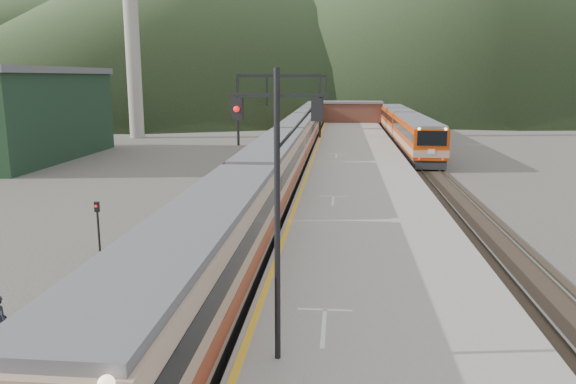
# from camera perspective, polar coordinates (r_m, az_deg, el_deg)

# --- Properties ---
(track_main) EXTENTS (2.60, 200.00, 0.23)m
(track_main) POSITION_cam_1_polar(r_m,az_deg,el_deg) (48.96, 0.45, 2.67)
(track_main) COLOR black
(track_main) RESTS_ON ground
(track_far) EXTENTS (2.60, 200.00, 0.23)m
(track_far) POSITION_cam_1_polar(r_m,az_deg,el_deg) (49.63, -5.32, 2.74)
(track_far) COLOR black
(track_far) RESTS_ON ground
(track_second) EXTENTS (2.60, 200.00, 0.23)m
(track_second) POSITION_cam_1_polar(r_m,az_deg,el_deg) (49.33, 13.89, 2.39)
(track_second) COLOR black
(track_second) RESTS_ON ground
(platform) EXTENTS (8.00, 100.00, 1.00)m
(platform) POSITION_cam_1_polar(r_m,az_deg,el_deg) (46.76, 7.09, 2.69)
(platform) COLOR gray
(platform) RESTS_ON ground
(gantry_near) EXTENTS (9.55, 0.25, 8.00)m
(gantry_near) POSITION_cam_1_polar(r_m,az_deg,el_deg) (63.60, -0.95, 9.72)
(gantry_near) COLOR black
(gantry_near) RESTS_ON ground
(gantry_far) EXTENTS (9.55, 0.25, 8.00)m
(gantry_far) POSITION_cam_1_polar(r_m,az_deg,el_deg) (88.48, 0.86, 10.25)
(gantry_far) COLOR black
(gantry_far) RESTS_ON ground
(smokestack) EXTENTS (1.80, 1.80, 30.00)m
(smokestack) POSITION_cam_1_polar(r_m,az_deg,el_deg) (75.26, -15.66, 16.78)
(smokestack) COLOR #9E998E
(smokestack) RESTS_ON ground
(station_shed) EXTENTS (9.40, 4.40, 3.10)m
(station_shed) POSITION_cam_1_polar(r_m,az_deg,el_deg) (86.34, 6.40, 8.14)
(station_shed) COLOR #563025
(station_shed) RESTS_ON platform
(hill_a) EXTENTS (180.00, 180.00, 60.00)m
(hill_a) POSITION_cam_1_polar(r_m,az_deg,el_deg) (204.27, -7.48, 17.78)
(hill_a) COLOR #324625
(hill_a) RESTS_ON ground
(hill_b) EXTENTS (220.00, 220.00, 75.00)m
(hill_b) POSITION_cam_1_polar(r_m,az_deg,el_deg) (241.43, 12.13, 18.45)
(hill_b) COLOR #324625
(hill_b) RESTS_ON ground
(hill_d) EXTENTS (200.00, 200.00, 55.00)m
(hill_d) POSITION_cam_1_polar(r_m,az_deg,el_deg) (278.22, -21.89, 14.88)
(hill_d) COLOR #324625
(hill_d) RESTS_ON ground
(main_train) EXTENTS (2.73, 93.90, 3.34)m
(main_train) POSITION_cam_1_polar(r_m,az_deg,el_deg) (54.13, 0.95, 5.48)
(main_train) COLOR tan
(main_train) RESTS_ON track_main
(second_train) EXTENTS (2.87, 39.11, 3.50)m
(second_train) POSITION_cam_1_polar(r_m,az_deg,el_deg) (66.28, 11.80, 6.43)
(second_train) COLOR #BD3806
(second_train) RESTS_ON track_second
(signal_mast) EXTENTS (2.20, 0.34, 6.88)m
(signal_mast) POSITION_cam_1_polar(r_m,az_deg,el_deg) (12.75, -1.11, 0.41)
(signal_mast) COLOR black
(signal_mast) RESTS_ON platform
(short_signal_a) EXTENTS (0.23, 0.17, 2.27)m
(short_signal_a) POSITION_cam_1_polar(r_m,az_deg,el_deg) (19.74, -15.67, -7.17)
(short_signal_a) COLOR black
(short_signal_a) RESTS_ON ground
(short_signal_b) EXTENTS (0.27, 0.24, 2.27)m
(short_signal_b) POSITION_cam_1_polar(r_m,az_deg,el_deg) (44.69, -2.71, 3.60)
(short_signal_b) COLOR black
(short_signal_b) RESTS_ON ground
(short_signal_c) EXTENTS (0.25, 0.21, 2.27)m
(short_signal_c) POSITION_cam_1_polar(r_m,az_deg,el_deg) (26.31, -18.76, -2.68)
(short_signal_c) COLOR black
(short_signal_c) RESTS_ON ground
(worker) EXTENTS (0.71, 0.62, 1.64)m
(worker) POSITION_cam_1_polar(r_m,az_deg,el_deg) (18.36, -27.20, -11.67)
(worker) COLOR #1C1F2C
(worker) RESTS_ON ground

